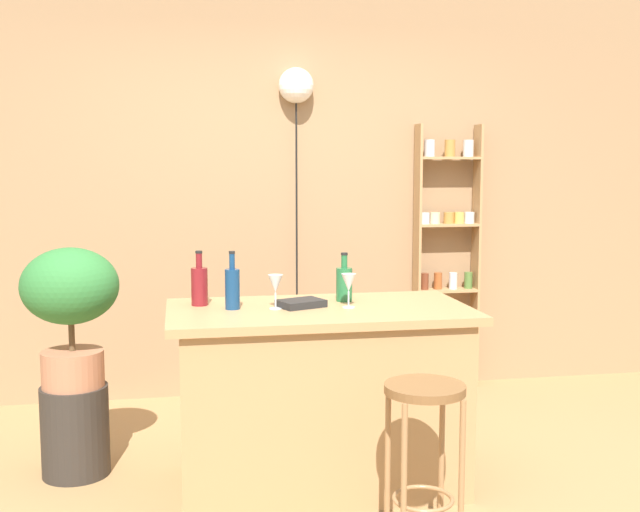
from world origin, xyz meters
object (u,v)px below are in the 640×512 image
object	(u,v)px
pendant_globe_light	(296,89)
bar_stool	(424,429)
bottle_sauce_amber	(344,283)
potted_plant	(70,301)
bottle_vinegar	(232,287)
plant_stool	(75,430)
wine_glass_center	(275,285)
cookbook	(301,303)
wine_glass_left	(349,283)
bottle_olive_oil	(199,285)
spice_shelf	(447,257)

from	to	relation	value
pendant_globe_light	bar_stool	bearing A→B (deg)	-85.91
bar_stool	bottle_sauce_amber	bearing A→B (deg)	98.62
potted_plant	bottle_vinegar	size ratio (longest dim) A/B	2.53
plant_stool	wine_glass_center	xyz separation A→B (m)	(0.98, -0.34, 0.77)
wine_glass_center	pendant_globe_light	world-z (taller)	pendant_globe_light
bottle_vinegar	cookbook	world-z (taller)	bottle_vinegar
plant_stool	cookbook	xyz separation A→B (m)	(1.11, -0.31, 0.67)
bottle_vinegar	potted_plant	bearing A→B (deg)	158.58
wine_glass_left	potted_plant	bearing A→B (deg)	164.53
bottle_olive_oil	wine_glass_center	bearing A→B (deg)	-24.73
plant_stool	bottle_vinegar	size ratio (longest dim) A/B	1.65
bar_stool	bottle_vinegar	distance (m)	1.15
bar_stool	bottle_olive_oil	distance (m)	1.33
wine_glass_center	bottle_vinegar	bearing A→B (deg)	170.82
bottle_vinegar	pendant_globe_light	distance (m)	1.92
bottle_sauce_amber	bottle_vinegar	size ratio (longest dim) A/B	0.88
potted_plant	plant_stool	bearing A→B (deg)	0.00
wine_glass_left	bottle_vinegar	bearing A→B (deg)	173.56
bar_stool	cookbook	size ratio (longest dim) A/B	3.32
plant_stool	bottle_vinegar	distance (m)	1.13
bottle_sauce_amber	bottle_vinegar	distance (m)	0.58
spice_shelf	pendant_globe_light	size ratio (longest dim) A/B	0.84
wine_glass_left	bottle_olive_oil	bearing A→B (deg)	164.70
spice_shelf	cookbook	xyz separation A→B (m)	(-1.26, -1.48, -0.02)
wine_glass_left	pendant_globe_light	size ratio (longest dim) A/B	0.07
bottle_olive_oil	cookbook	size ratio (longest dim) A/B	1.27
spice_shelf	potted_plant	distance (m)	2.64
bottle_sauce_amber	wine_glass_left	xyz separation A→B (m)	(-0.02, -0.18, 0.03)
bar_stool	wine_glass_center	size ratio (longest dim) A/B	4.25
bottle_olive_oil	plant_stool	bearing A→B (deg)	164.34
bottle_olive_oil	potted_plant	bearing A→B (deg)	164.34
wine_glass_left	wine_glass_center	distance (m)	0.35
bottle_sauce_amber	pendant_globe_light	xyz separation A→B (m)	(-0.03, 1.39, 1.09)
bottle_olive_oil	wine_glass_left	bearing A→B (deg)	-15.30
bottle_vinegar	wine_glass_center	xyz separation A→B (m)	(0.20, -0.03, 0.01)
wine_glass_left	spice_shelf	bearing A→B (deg)	55.80
bottle_olive_oil	wine_glass_center	world-z (taller)	bottle_olive_oil
plant_stool	bottle_vinegar	xyz separation A→B (m)	(0.78, -0.31, 0.76)
potted_plant	wine_glass_left	world-z (taller)	potted_plant
bottle_olive_oil	bottle_sauce_amber	size ratio (longest dim) A/B	1.09
bar_stool	bottle_olive_oil	size ratio (longest dim) A/B	2.60
plant_stool	wine_glass_left	world-z (taller)	wine_glass_left
pendant_globe_light	potted_plant	bearing A→B (deg)	-137.74
cookbook	bottle_sauce_amber	bearing A→B (deg)	4.80
bottle_sauce_amber	cookbook	size ratio (longest dim) A/B	1.17
spice_shelf	plant_stool	distance (m)	2.73
spice_shelf	bottle_sauce_amber	distance (m)	1.70
spice_shelf	wine_glass_center	distance (m)	2.05
spice_shelf	wine_glass_center	bearing A→B (deg)	-132.75
bottle_olive_oil	bottle_vinegar	distance (m)	0.20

